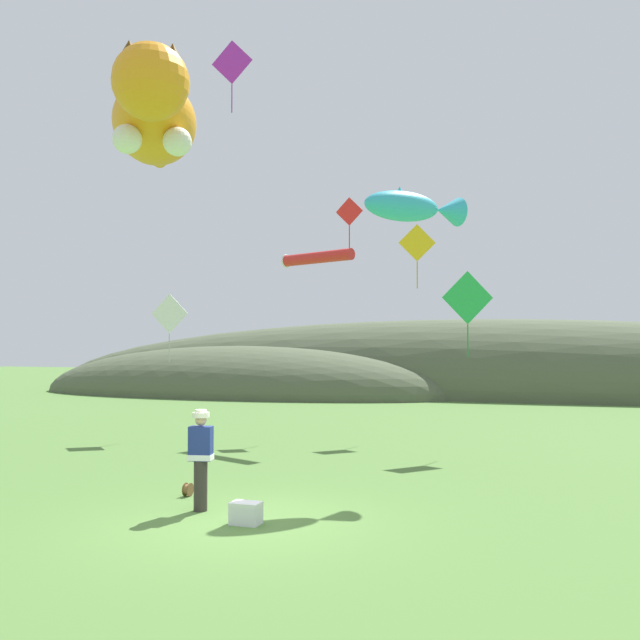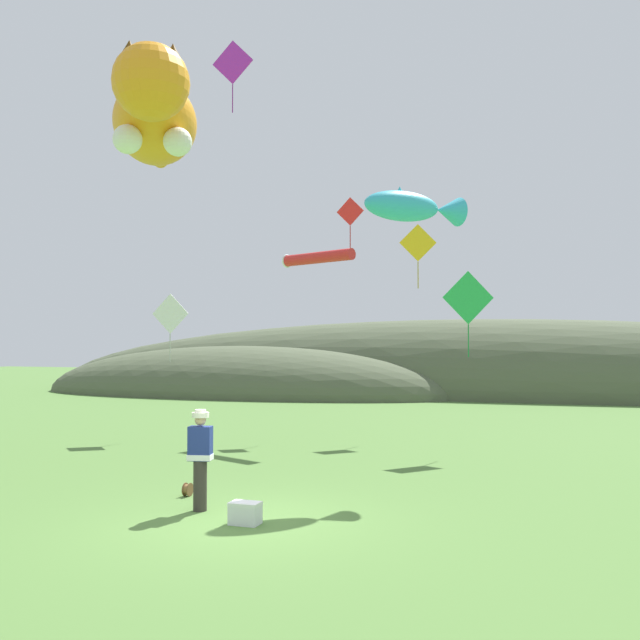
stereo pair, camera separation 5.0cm
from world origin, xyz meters
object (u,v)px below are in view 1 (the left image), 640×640
Objects in this scene: festival_attendant at (201,456)px; kite_fish_windsock at (412,207)px; picnic_cooler at (246,513)px; kite_tube_streamer at (316,258)px; kite_giant_cat at (154,118)px; kite_spool at (188,490)px; kite_diamond_violet at (232,63)px; kite_diamond_green at (468,298)px; kite_diamond_red at (349,212)px; kite_diamond_white at (169,314)px; kite_diamond_gold at (417,243)px.

kite_fish_windsock reaches higher than festival_attendant.
kite_tube_streamer is (-2.38, 10.38, 5.44)m from picnic_cooler.
kite_giant_cat reaches higher than festival_attendant.
kite_spool is at bearing 141.16° from picnic_cooler.
kite_giant_cat is at bearing 134.30° from picnic_cooler.
kite_spool is 0.11× the size of kite_diamond_violet.
festival_attendant is 9.84m from kite_diamond_green.
festival_attendant is 0.26× the size of kite_giant_cat.
kite_tube_streamer is at bearing 165.88° from kite_diamond_green.
kite_fish_windsock is (1.78, 4.92, 5.79)m from picnic_cooler.
kite_diamond_violet is at bearing 87.55° from kite_giant_cat.
kite_diamond_red is at bearing 90.65° from kite_spool.
kite_diamond_white is (-1.91, 4.03, -4.86)m from kite_giant_cat.
festival_attendant is at bearing -49.68° from kite_giant_cat.
picnic_cooler is 7.80m from kite_fish_windsock.
kite_diamond_violet reaches higher than kite_diamond_red.
kite_spool is 0.04× the size of kite_giant_cat.
kite_diamond_red is (-3.85, 8.09, 1.52)m from kite_fish_windsock.
kite_giant_cat is (-3.80, 4.48, 7.76)m from festival_attendant.
festival_attendant is at bearing -56.13° from kite_diamond_white.
kite_fish_windsock is 1.00× the size of kite_diamond_violet.
kite_diamond_gold is (-1.42, 7.82, 0.29)m from kite_fish_windsock.
kite_spool is 0.11× the size of kite_diamond_green.
kite_diamond_violet is at bearing -145.63° from kite_diamond_gold.
kite_diamond_red is (2.87, 7.94, -1.21)m from kite_giant_cat.
kite_giant_cat is 5.12m from kite_diamond_violet.
kite_diamond_red is 0.83× the size of kite_diamond_violet.
picnic_cooler is 0.23× the size of kite_diamond_white.
kite_diamond_white is 9.31m from kite_diamond_green.
kite_diamond_red is 6.26m from kite_diamond_violet.
kite_diamond_red is (4.78, 3.91, 3.64)m from kite_diamond_white.
kite_tube_streamer is at bearing 92.82° from kite_spool.
kite_giant_cat is at bearing 178.70° from kite_fish_windsock.
kite_diamond_white is at bearing 115.36° from kite_giant_cat.
kite_spool is 7.70m from kite_fish_windsock.
kite_giant_cat is 2.91× the size of kite_diamond_green.
kite_diamond_gold reaches higher than kite_diamond_green.
kite_giant_cat is 6.66m from kite_tube_streamer.
kite_giant_cat is 2.53× the size of kite_tube_streamer.
kite_diamond_white is (-5.71, 8.51, 2.90)m from festival_attendant.
kite_fish_windsock is at bearing 42.02° from kite_spool.
festival_attendant is at bearing -67.25° from kite_diamond_violet.
kite_diamond_green is at bearing 59.97° from kite_spool.
festival_attendant is 0.83× the size of kite_diamond_gold.
kite_diamond_white reaches higher than picnic_cooler.
kite_tube_streamer reaches higher than festival_attendant.
kite_diamond_gold is at bearing 100.27° from kite_fish_windsock.
kite_giant_cat reaches higher than kite_diamond_white.
kite_giant_cat is 3.64× the size of kite_diamond_red.
festival_attendant is 0.65× the size of kite_tube_streamer.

